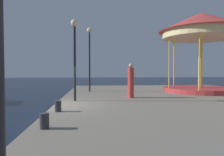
{
  "coord_description": "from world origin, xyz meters",
  "views": [
    {
      "loc": [
        1.71,
        -9.13,
        2.3
      ],
      "look_at": [
        2.96,
        4.4,
        1.81
      ],
      "focal_mm": 32.99,
      "sensor_mm": 36.0,
      "label": 1
    }
  ],
  "objects_px": {
    "lamp_post_mid_promenade": "(75,45)",
    "bollard_south": "(58,106)",
    "carousel": "(201,33)",
    "lamp_post_far_end": "(89,48)",
    "bollard_center": "(44,121)",
    "person_by_the_water": "(131,82)"
  },
  "relations": [
    {
      "from": "lamp_post_mid_promenade",
      "to": "bollard_south",
      "type": "height_order",
      "value": "lamp_post_mid_promenade"
    },
    {
      "from": "bollard_south",
      "to": "carousel",
      "type": "bearing_deg",
      "value": 35.47
    },
    {
      "from": "carousel",
      "to": "bollard_south",
      "type": "height_order",
      "value": "carousel"
    },
    {
      "from": "lamp_post_far_end",
      "to": "bollard_center",
      "type": "relative_size",
      "value": 11.45
    },
    {
      "from": "lamp_post_mid_promenade",
      "to": "bollard_center",
      "type": "bearing_deg",
      "value": -94.2
    },
    {
      "from": "carousel",
      "to": "bollard_center",
      "type": "height_order",
      "value": "carousel"
    },
    {
      "from": "person_by_the_water",
      "to": "bollard_center",
      "type": "bearing_deg",
      "value": -119.93
    },
    {
      "from": "lamp_post_far_end",
      "to": "carousel",
      "type": "bearing_deg",
      "value": -6.77
    },
    {
      "from": "carousel",
      "to": "lamp_post_far_end",
      "type": "relative_size",
      "value": 1.28
    },
    {
      "from": "lamp_post_far_end",
      "to": "bollard_south",
      "type": "xyz_separation_m",
      "value": [
        -1.03,
        -7.25,
        -2.9
      ]
    },
    {
      "from": "bollard_center",
      "to": "bollard_south",
      "type": "xyz_separation_m",
      "value": [
        -0.03,
        2.23,
        0.0
      ]
    },
    {
      "from": "lamp_post_far_end",
      "to": "person_by_the_water",
      "type": "relative_size",
      "value": 2.41
    },
    {
      "from": "carousel",
      "to": "lamp_post_mid_promenade",
      "type": "distance_m",
      "value": 9.36
    },
    {
      "from": "carousel",
      "to": "lamp_post_far_end",
      "type": "distance_m",
      "value": 7.97
    },
    {
      "from": "lamp_post_mid_promenade",
      "to": "bollard_center",
      "type": "height_order",
      "value": "lamp_post_mid_promenade"
    },
    {
      "from": "carousel",
      "to": "lamp_post_far_end",
      "type": "height_order",
      "value": "carousel"
    },
    {
      "from": "lamp_post_mid_promenade",
      "to": "lamp_post_far_end",
      "type": "xyz_separation_m",
      "value": [
        0.65,
        4.61,
        0.33
      ]
    },
    {
      "from": "lamp_post_mid_promenade",
      "to": "person_by_the_water",
      "type": "relative_size",
      "value": 2.12
    },
    {
      "from": "bollard_south",
      "to": "lamp_post_mid_promenade",
      "type": "bearing_deg",
      "value": 81.74
    },
    {
      "from": "lamp_post_far_end",
      "to": "lamp_post_mid_promenade",
      "type": "bearing_deg",
      "value": -98.02
    },
    {
      "from": "bollard_center",
      "to": "bollard_south",
      "type": "relative_size",
      "value": 1.0
    },
    {
      "from": "carousel",
      "to": "bollard_center",
      "type": "xyz_separation_m",
      "value": [
        -8.85,
        -8.55,
        -3.97
      ]
    }
  ]
}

